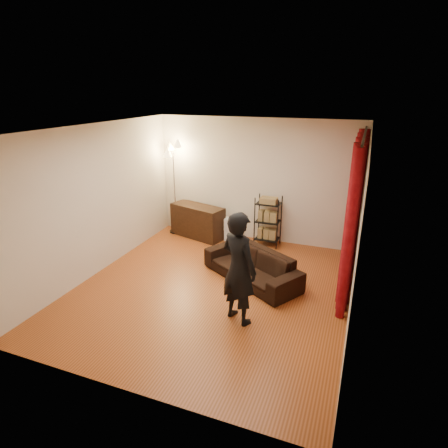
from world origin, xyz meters
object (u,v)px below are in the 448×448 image
at_px(sofa, 252,265).
at_px(wire_shelf, 268,221).
at_px(person, 239,268).
at_px(media_cabinet, 198,221).
at_px(storage_boxes, 232,229).
at_px(floor_lamp, 175,189).

bearing_deg(sofa, wire_shelf, 125.87).
distance_m(person, wire_shelf, 2.94).
xyz_separation_m(sofa, media_cabinet, (-1.78, 1.57, 0.09)).
bearing_deg(media_cabinet, person, -39.18).
relative_size(sofa, wire_shelf, 1.72).
bearing_deg(person, storage_boxes, -42.04).
relative_size(wire_shelf, floor_lamp, 0.52).
bearing_deg(person, sofa, -55.53).
bearing_deg(sofa, storage_boxes, 151.56).
relative_size(person, media_cabinet, 1.33).
height_order(media_cabinet, floor_lamp, floor_lamp).
bearing_deg(wire_shelf, media_cabinet, -167.14).
distance_m(storage_boxes, wire_shelf, 0.88).
height_order(sofa, floor_lamp, floor_lamp).
relative_size(person, floor_lamp, 0.79).
bearing_deg(storage_boxes, media_cabinet, -175.29).
bearing_deg(wire_shelf, sofa, -74.93).
bearing_deg(storage_boxes, floor_lamp, 179.77).
relative_size(person, wire_shelf, 1.53).
height_order(sofa, storage_boxes, sofa).
bearing_deg(media_cabinet, sofa, -25.21).
bearing_deg(wire_shelf, floor_lamp, -169.73).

